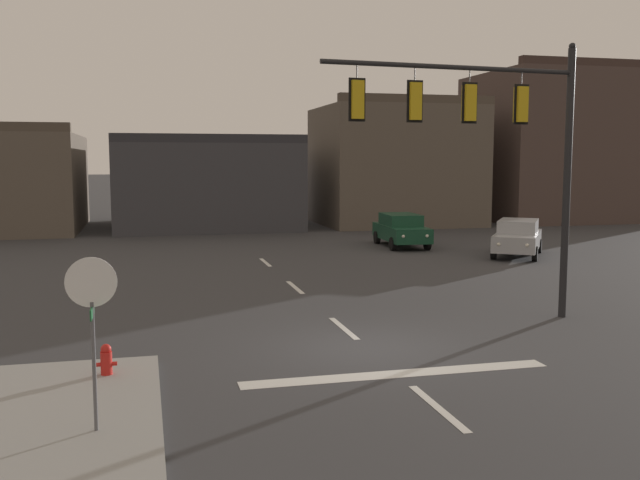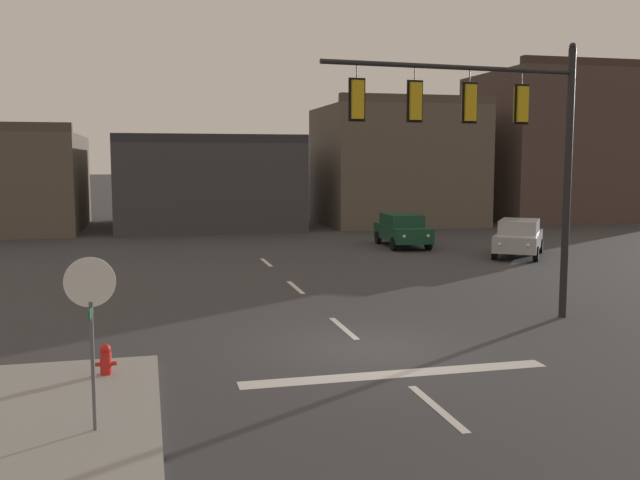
# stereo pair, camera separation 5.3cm
# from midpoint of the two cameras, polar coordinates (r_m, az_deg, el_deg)

# --- Properties ---
(ground_plane) EXTENTS (400.00, 400.00, 0.00)m
(ground_plane) POSITION_cam_midpoint_polar(r_m,az_deg,el_deg) (16.37, 3.91, -8.68)
(ground_plane) COLOR #353538
(stop_bar_paint) EXTENTS (6.40, 0.50, 0.01)m
(stop_bar_paint) POSITION_cam_midpoint_polar(r_m,az_deg,el_deg) (14.55, 6.33, -10.63)
(stop_bar_paint) COLOR silver
(stop_bar_paint) RESTS_ON ground
(lane_centreline) EXTENTS (0.16, 26.40, 0.01)m
(lane_centreline) POSITION_cam_midpoint_polar(r_m,az_deg,el_deg) (18.23, 1.99, -7.08)
(lane_centreline) COLOR silver
(lane_centreline) RESTS_ON ground
(signal_mast_near_side) EXTENTS (7.04, 0.72, 7.32)m
(signal_mast_near_side) POSITION_cam_midpoint_polar(r_m,az_deg,el_deg) (18.81, 13.67, 8.67)
(signal_mast_near_side) COLOR black
(signal_mast_near_side) RESTS_ON ground
(stop_sign) EXTENTS (0.76, 0.64, 2.83)m
(stop_sign) POSITION_cam_midpoint_polar(r_m,az_deg,el_deg) (11.24, -17.82, -4.77)
(stop_sign) COLOR #56565B
(stop_sign) RESTS_ON ground
(car_lot_nearside) EXTENTS (3.97, 4.65, 1.61)m
(car_lot_nearside) POSITION_cam_midpoint_polar(r_m,az_deg,el_deg) (32.75, 15.71, 0.24)
(car_lot_nearside) COLOR #9EA0A5
(car_lot_nearside) RESTS_ON ground
(car_lot_middle) EXTENTS (2.13, 4.54, 1.61)m
(car_lot_middle) POSITION_cam_midpoint_polar(r_m,az_deg,el_deg) (35.22, 6.66, 0.86)
(car_lot_middle) COLOR #143D28
(car_lot_middle) RESTS_ON ground
(fire_hydrant) EXTENTS (0.40, 0.30, 0.75)m
(fire_hydrant) POSITION_cam_midpoint_polar(r_m,az_deg,el_deg) (14.50, -16.71, -9.60)
(fire_hydrant) COLOR red
(fire_hydrant) RESTS_ON ground
(building_row) EXTENTS (47.64, 11.57, 10.72)m
(building_row) POSITION_cam_midpoint_polar(r_m,az_deg,el_deg) (47.63, 3.04, 6.00)
(building_row) COLOR brown
(building_row) RESTS_ON ground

